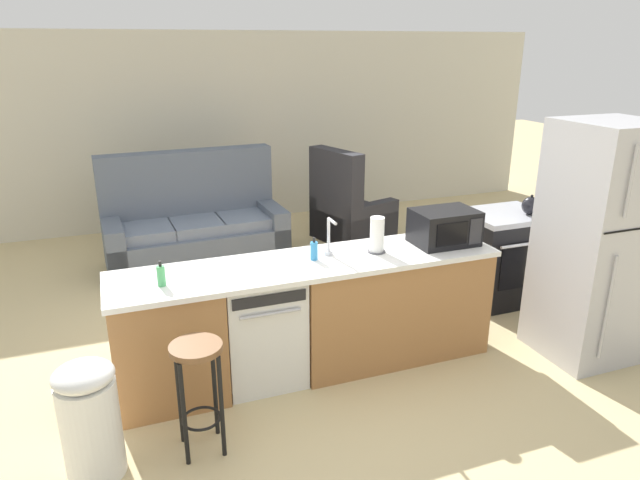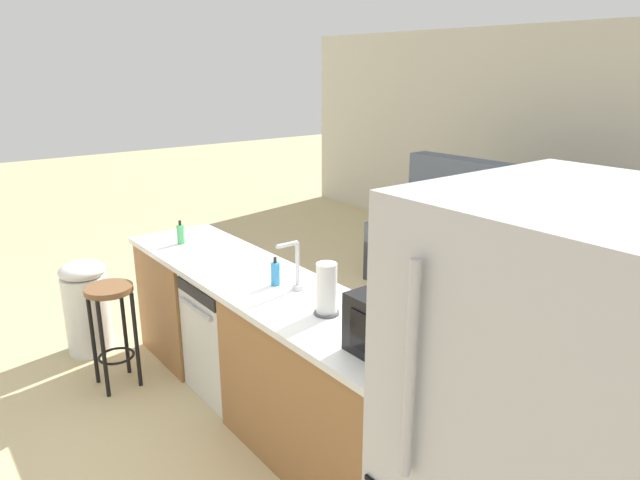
# 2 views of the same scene
# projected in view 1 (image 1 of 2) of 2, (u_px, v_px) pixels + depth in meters

# --- Properties ---
(ground_plane) EXTENTS (24.00, 24.00, 0.00)m
(ground_plane) POSITION_uv_depth(u_px,v_px,m) (293.00, 370.00, 4.49)
(ground_plane) COLOR tan
(wall_back) EXTENTS (10.00, 0.06, 2.60)m
(wall_back) POSITION_uv_depth(u_px,v_px,m) (218.00, 130.00, 7.88)
(wall_back) COLOR beige
(wall_back) RESTS_ON ground_plane
(kitchen_counter) EXTENTS (2.94, 0.66, 0.90)m
(kitchen_counter) POSITION_uv_depth(u_px,v_px,m) (321.00, 317.00, 4.43)
(kitchen_counter) COLOR #9E6B3D
(kitchen_counter) RESTS_ON ground_plane
(dishwasher) EXTENTS (0.58, 0.61, 0.84)m
(dishwasher) POSITION_uv_depth(u_px,v_px,m) (260.00, 328.00, 4.27)
(dishwasher) COLOR silver
(dishwasher) RESTS_ON ground_plane
(stove_range) EXTENTS (0.76, 0.68, 0.90)m
(stove_range) POSITION_uv_depth(u_px,v_px,m) (502.00, 256.00, 5.61)
(stove_range) COLOR black
(stove_range) RESTS_ON ground_plane
(refrigerator) EXTENTS (0.72, 0.73, 1.91)m
(refrigerator) POSITION_uv_depth(u_px,v_px,m) (597.00, 243.00, 4.47)
(refrigerator) COLOR #B7B7BC
(refrigerator) RESTS_ON ground_plane
(microwave) EXTENTS (0.50, 0.37, 0.28)m
(microwave) POSITION_uv_depth(u_px,v_px,m) (444.00, 227.00, 4.58)
(microwave) COLOR black
(microwave) RESTS_ON kitchen_counter
(sink_faucet) EXTENTS (0.07, 0.18, 0.30)m
(sink_faucet) POSITION_uv_depth(u_px,v_px,m) (329.00, 239.00, 4.32)
(sink_faucet) COLOR silver
(sink_faucet) RESTS_ON kitchen_counter
(paper_towel_roll) EXTENTS (0.14, 0.14, 0.28)m
(paper_towel_roll) POSITION_uv_depth(u_px,v_px,m) (377.00, 235.00, 4.39)
(paper_towel_roll) COLOR #4C4C51
(paper_towel_roll) RESTS_ON kitchen_counter
(soap_bottle) EXTENTS (0.06, 0.06, 0.18)m
(soap_bottle) POSITION_uv_depth(u_px,v_px,m) (314.00, 251.00, 4.25)
(soap_bottle) COLOR #338CCC
(soap_bottle) RESTS_ON kitchen_counter
(dish_soap_bottle) EXTENTS (0.06, 0.06, 0.18)m
(dish_soap_bottle) POSITION_uv_depth(u_px,v_px,m) (161.00, 276.00, 3.80)
(dish_soap_bottle) COLOR #4CB266
(dish_soap_bottle) RESTS_ON kitchen_counter
(kettle) EXTENTS (0.21, 0.17, 0.19)m
(kettle) POSITION_uv_depth(u_px,v_px,m) (531.00, 206.00, 5.38)
(kettle) COLOR black
(kettle) RESTS_ON stove_range
(bar_stool) EXTENTS (0.32, 0.32, 0.74)m
(bar_stool) POSITION_uv_depth(u_px,v_px,m) (198.00, 375.00, 3.46)
(bar_stool) COLOR brown
(bar_stool) RESTS_ON ground_plane
(trash_bin) EXTENTS (0.35, 0.35, 0.74)m
(trash_bin) POSITION_uv_depth(u_px,v_px,m) (90.00, 419.00, 3.30)
(trash_bin) COLOR white
(trash_bin) RESTS_ON ground_plane
(couch) EXTENTS (2.04, 0.99, 1.27)m
(couch) POSITION_uv_depth(u_px,v_px,m) (194.00, 228.00, 6.63)
(couch) COLOR #515B6B
(couch) RESTS_ON ground_plane
(armchair) EXTENTS (1.01, 1.04, 1.20)m
(armchair) POSITION_uv_depth(u_px,v_px,m) (348.00, 214.00, 7.35)
(armchair) COLOR #2D2D33
(armchair) RESTS_ON ground_plane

